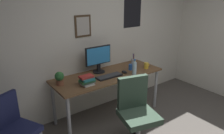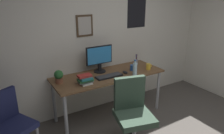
# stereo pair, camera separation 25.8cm
# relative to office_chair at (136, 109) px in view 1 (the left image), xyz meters

# --- Properties ---
(wall_back) EXTENTS (4.40, 0.10, 2.60)m
(wall_back) POSITION_rel_office_chair_xyz_m (0.28, 1.20, 0.77)
(wall_back) COLOR silver
(wall_back) RESTS_ON ground_plane
(desk) EXTENTS (1.81, 0.67, 0.75)m
(desk) POSITION_rel_office_chair_xyz_m (0.10, 0.79, 0.15)
(desk) COLOR brown
(desk) RESTS_ON ground_plane
(office_chair) EXTENTS (0.58, 0.58, 0.95)m
(office_chair) POSITION_rel_office_chair_xyz_m (0.00, 0.00, 0.00)
(office_chair) COLOR #334738
(office_chair) RESTS_ON ground_plane
(side_chair) EXTENTS (0.57, 0.57, 0.88)m
(side_chair) POSITION_rel_office_chair_xyz_m (-1.41, 0.60, -0.03)
(side_chair) COLOR #1E234C
(side_chair) RESTS_ON ground_plane
(monitor) EXTENTS (0.46, 0.20, 0.43)m
(monitor) POSITION_rel_office_chair_xyz_m (0.03, 0.97, 0.46)
(monitor) COLOR black
(monitor) RESTS_ON desk
(keyboard) EXTENTS (0.43, 0.15, 0.03)m
(keyboard) POSITION_rel_office_chair_xyz_m (0.05, 0.68, 0.24)
(keyboard) COLOR black
(keyboard) RESTS_ON desk
(computer_mouse) EXTENTS (0.06, 0.11, 0.04)m
(computer_mouse) POSITION_rel_office_chair_xyz_m (0.35, 0.68, 0.24)
(computer_mouse) COLOR black
(computer_mouse) RESTS_ON desk
(water_bottle) EXTENTS (0.07, 0.07, 0.25)m
(water_bottle) POSITION_rel_office_chair_xyz_m (0.43, 0.53, 0.33)
(water_bottle) COLOR silver
(water_bottle) RESTS_ON desk
(coffee_mug_near) EXTENTS (0.11, 0.07, 0.10)m
(coffee_mug_near) POSITION_rel_office_chair_xyz_m (0.53, 0.73, 0.27)
(coffee_mug_near) COLOR #2659B2
(coffee_mug_near) RESTS_ON desk
(coffee_mug_far) EXTENTS (0.11, 0.08, 0.10)m
(coffee_mug_far) POSITION_rel_office_chair_xyz_m (0.80, 0.63, 0.28)
(coffee_mug_far) COLOR yellow
(coffee_mug_far) RESTS_ON desk
(potted_plant) EXTENTS (0.13, 0.13, 0.20)m
(potted_plant) POSITION_rel_office_chair_xyz_m (-0.69, 0.86, 0.33)
(potted_plant) COLOR brown
(potted_plant) RESTS_ON desk
(pen_cup) EXTENTS (0.07, 0.07, 0.20)m
(pen_cup) POSITION_rel_office_chair_xyz_m (0.77, 0.95, 0.28)
(pen_cup) COLOR #9EA0A5
(pen_cup) RESTS_ON desk
(book_stack_left) EXTENTS (0.22, 0.16, 0.14)m
(book_stack_left) POSITION_rel_office_chair_xyz_m (-0.38, 0.62, 0.30)
(book_stack_left) COLOR silver
(book_stack_left) RESTS_ON desk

